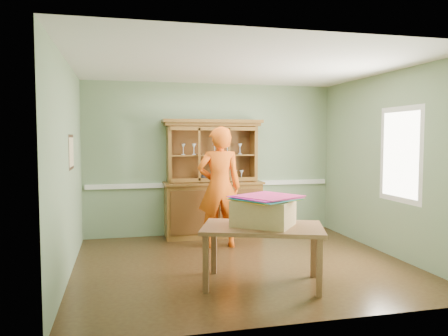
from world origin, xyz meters
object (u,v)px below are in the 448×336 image
object	(u,v)px
dining_table	(263,233)
person	(219,187)
cardboard_box	(263,213)
china_hutch	(213,195)

from	to	relation	value
dining_table	person	xyz separation A→B (m)	(-0.09, 1.87, 0.34)
dining_table	person	size ratio (longest dim) A/B	0.84
cardboard_box	person	bearing A→B (deg)	93.43
person	china_hutch	bearing A→B (deg)	-88.26
china_hutch	cardboard_box	size ratio (longest dim) A/B	3.12
dining_table	person	world-z (taller)	person
china_hutch	cardboard_box	xyz separation A→B (m)	(0.05, -2.62, 0.13)
cardboard_box	person	world-z (taller)	person
dining_table	person	bearing A→B (deg)	112.58
cardboard_box	person	xyz separation A→B (m)	(-0.11, 1.84, 0.10)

